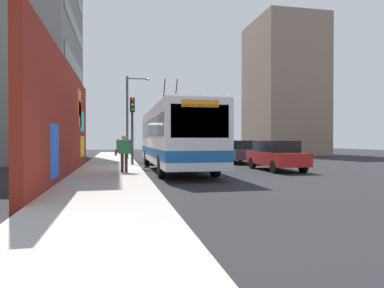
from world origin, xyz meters
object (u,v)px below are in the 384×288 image
object	(u,v)px
parked_car_red	(276,155)
street_lamp	(130,111)
traffic_light	(132,119)
parked_car_black	(213,149)
parked_car_white	(199,147)
parked_car_dark_gray	(237,151)
city_bus	(174,136)
pedestrian_at_curb	(124,150)

from	to	relation	value
parked_car_red	street_lamp	xyz separation A→B (m)	(11.50, 7.23, 3.12)
traffic_light	parked_car_black	bearing A→B (deg)	-39.45
parked_car_red	parked_car_white	xyz separation A→B (m)	(18.06, 0.00, 0.00)
parked_car_red	parked_car_dark_gray	bearing A→B (deg)	-0.00
city_bus	street_lamp	distance (m)	10.45
parked_car_white	traffic_light	distance (m)	16.18
parked_car_white	pedestrian_at_curb	size ratio (longest dim) A/B	2.82
parked_car_dark_gray	pedestrian_at_curb	distance (m)	10.84
pedestrian_at_curb	parked_car_dark_gray	bearing A→B (deg)	-46.96
parked_car_white	pedestrian_at_curb	distance (m)	20.77
parked_car_white	pedestrian_at_curb	bearing A→B (deg)	157.59
parked_car_red	street_lamp	distance (m)	13.94
parked_car_white	street_lamp	xyz separation A→B (m)	(-6.56, 7.23, 3.11)
parked_car_white	pedestrian_at_curb	xyz separation A→B (m)	(-19.20, 7.92, 0.32)
pedestrian_at_curb	traffic_light	world-z (taller)	traffic_light
city_bus	pedestrian_at_curb	size ratio (longest dim) A/B	7.13
parked_car_dark_gray	traffic_light	xyz separation A→B (m)	(-2.47, 7.35, 2.00)
city_bus	parked_car_dark_gray	bearing A→B (deg)	-47.36
traffic_light	parked_car_dark_gray	bearing A→B (deg)	-71.40
parked_car_dark_gray	parked_car_black	distance (m)	6.46
parked_car_dark_gray	city_bus	bearing A→B (deg)	132.64
parked_car_red	traffic_light	distance (m)	8.51
parked_car_dark_gray	parked_car_white	distance (m)	11.80
pedestrian_at_curb	traffic_light	xyz separation A→B (m)	(4.92, -0.57, 1.68)
parked_car_black	parked_car_white	size ratio (longest dim) A/B	1.01
traffic_light	street_lamp	size ratio (longest dim) A/B	0.60
street_lamp	traffic_light	bearing A→B (deg)	179.10
parked_car_black	parked_car_white	xyz separation A→B (m)	(5.34, 0.00, -0.00)
city_bus	parked_car_red	xyz separation A→B (m)	(-1.47, -5.20, -1.02)
city_bus	street_lamp	bearing A→B (deg)	11.43
city_bus	pedestrian_at_curb	bearing A→B (deg)	133.79
parked_car_dark_gray	pedestrian_at_curb	xyz separation A→B (m)	(-7.39, 7.92, 0.32)
city_bus	parked_car_dark_gray	size ratio (longest dim) A/B	2.51
parked_car_red	street_lamp	world-z (taller)	street_lamp
parked_car_dark_gray	traffic_light	bearing A→B (deg)	108.60
city_bus	street_lamp	size ratio (longest dim) A/B	1.85
parked_car_black	pedestrian_at_curb	distance (m)	15.96
city_bus	street_lamp	xyz separation A→B (m)	(10.03, 2.03, 2.09)
pedestrian_at_curb	street_lamp	world-z (taller)	street_lamp
parked_car_red	parked_car_dark_gray	distance (m)	6.26
city_bus	parked_car_black	size ratio (longest dim) A/B	2.49
parked_car_black	pedestrian_at_curb	size ratio (longest dim) A/B	2.86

